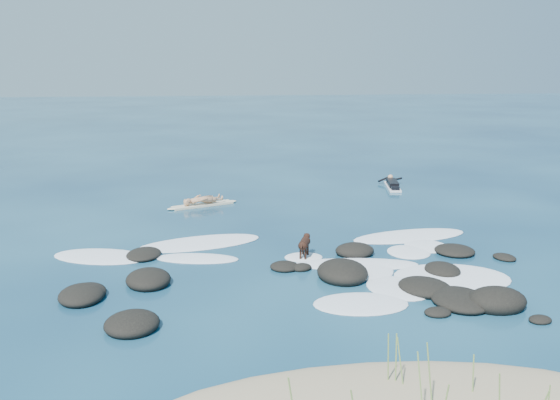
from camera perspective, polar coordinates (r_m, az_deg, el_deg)
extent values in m
plane|color=#0A2642|center=(17.58, 3.03, -5.71)|extent=(160.00, 160.00, 0.00)
cylinder|color=#759648|center=(11.01, 10.56, -14.28)|extent=(0.04, 0.12, 0.97)
cylinder|color=#759648|center=(10.92, 10.97, -14.58)|extent=(0.15, 0.13, 0.96)
cylinder|color=#759648|center=(9.98, 12.77, -16.70)|extent=(0.10, 0.30, 1.17)
cylinder|color=#759648|center=(11.00, 9.87, -14.27)|extent=(0.06, 0.04, 0.98)
cylinder|color=#759648|center=(10.34, 13.55, -15.62)|extent=(0.15, 0.11, 1.20)
cylinder|color=#759648|center=(11.00, 17.24, -15.25)|extent=(0.03, 0.10, 0.79)
ellipsoid|color=black|center=(15.86, -17.17, -8.07)|extent=(1.08, 1.25, 0.34)
ellipsoid|color=black|center=(17.22, 14.63, -6.21)|extent=(1.04, 1.19, 0.36)
ellipsoid|color=black|center=(17.02, 0.43, -6.10)|extent=(0.99, 0.98, 0.24)
ellipsoid|color=black|center=(19.04, 15.68, -4.48)|extent=(1.57, 1.59, 0.29)
ellipsoid|color=black|center=(18.33, 6.84, -4.63)|extent=(1.16, 0.95, 0.45)
ellipsoid|color=black|center=(16.26, -11.95, -7.11)|extent=(1.29, 1.51, 0.47)
ellipsoid|color=black|center=(14.89, 22.69, -10.07)|extent=(0.62, 0.56, 0.17)
ellipsoid|color=black|center=(13.78, -13.39, -10.94)|extent=(1.39, 1.47, 0.44)
ellipsoid|color=black|center=(15.87, 13.11, -7.78)|extent=(1.71, 1.80, 0.36)
ellipsoid|color=black|center=(15.29, 16.18, -8.76)|extent=(1.36, 1.61, 0.36)
ellipsoid|color=black|center=(15.31, 19.21, -8.71)|extent=(1.53, 1.33, 0.61)
ellipsoid|color=black|center=(16.39, 5.73, -6.60)|extent=(1.33, 1.56, 0.59)
ellipsoid|color=black|center=(18.45, -12.35, -4.87)|extent=(1.17, 1.39, 0.28)
ellipsoid|color=black|center=(18.93, 19.83, -4.96)|extent=(0.79, 0.87, 0.19)
ellipsoid|color=black|center=(15.68, -17.70, -8.28)|extent=(1.16, 1.42, 0.40)
ellipsoid|color=black|center=(16.96, 1.97, -6.20)|extent=(0.72, 0.67, 0.22)
ellipsoid|color=black|center=(14.55, 14.22, -9.94)|extent=(0.64, 0.53, 0.20)
ellipsoid|color=white|center=(20.36, 10.53, -3.28)|extent=(2.50, 1.54, 0.12)
ellipsoid|color=white|center=(14.80, 7.40, -9.40)|extent=(2.31, 1.55, 0.12)
ellipsoid|color=white|center=(19.48, 13.26, -4.15)|extent=(1.66, 1.70, 0.12)
ellipsoid|color=white|center=(17.99, -7.60, -5.33)|extent=(2.56, 1.42, 0.12)
ellipsoid|color=white|center=(15.91, 10.77, -7.92)|extent=(2.02, 2.22, 0.12)
ellipsoid|color=white|center=(17.08, 8.37, -6.36)|extent=(1.57, 1.98, 0.12)
ellipsoid|color=white|center=(16.97, 15.45, -6.83)|extent=(3.29, 2.56, 0.12)
ellipsoid|color=white|center=(17.48, 6.97, -5.86)|extent=(3.59, 1.46, 0.12)
ellipsoid|color=white|center=(18.80, 11.69, -4.69)|extent=(1.43, 1.54, 0.12)
ellipsoid|color=white|center=(20.47, 11.77, -3.25)|extent=(4.15, 2.20, 0.12)
ellipsoid|color=white|center=(19.45, -7.34, -3.93)|extent=(4.16, 2.54, 0.12)
ellipsoid|color=white|center=(18.74, -16.05, -4.99)|extent=(3.16, 2.26, 0.12)
ellipsoid|color=white|center=(17.96, 2.17, -5.26)|extent=(1.10, 0.90, 0.12)
cube|color=beige|center=(24.27, -7.09, -0.45)|extent=(2.41, 1.41, 0.08)
ellipsoid|color=beige|center=(24.75, -4.53, -0.13)|extent=(0.55, 0.44, 0.09)
ellipsoid|color=beige|center=(23.85, -9.74, -0.78)|extent=(0.55, 0.44, 0.09)
imported|color=tan|center=(24.10, -7.14, 1.45)|extent=(0.57, 0.67, 1.56)
cube|color=white|center=(27.97, 10.24, 1.22)|extent=(0.86, 2.28, 0.08)
ellipsoid|color=white|center=(29.05, 9.96, 1.67)|extent=(0.34, 0.52, 0.08)
cube|color=black|center=(27.94, 10.25, 1.53)|extent=(0.62, 1.41, 0.22)
sphere|color=tan|center=(28.69, 10.06, 2.07)|extent=(0.27, 0.27, 0.23)
cylinder|color=black|center=(28.83, 9.45, 1.88)|extent=(0.56, 0.22, 0.25)
cylinder|color=black|center=(28.90, 10.57, 1.87)|extent=(0.52, 0.37, 0.25)
cube|color=black|center=(27.21, 10.46, 1.13)|extent=(0.43, 0.60, 0.14)
cylinder|color=black|center=(17.73, 2.23, -3.99)|extent=(0.42, 0.59, 0.26)
sphere|color=black|center=(17.96, 2.37, -3.77)|extent=(0.35, 0.35, 0.27)
sphere|color=black|center=(17.50, 2.08, -4.21)|extent=(0.31, 0.31, 0.25)
sphere|color=black|center=(18.08, 2.46, -3.35)|extent=(0.25, 0.25, 0.19)
cone|color=black|center=(18.19, 2.53, -3.29)|extent=(0.14, 0.15, 0.10)
cone|color=black|center=(18.06, 2.30, -3.11)|extent=(0.11, 0.09, 0.09)
cone|color=black|center=(18.04, 2.62, -3.13)|extent=(0.11, 0.09, 0.09)
cylinder|color=black|center=(18.00, 2.11, -4.66)|extent=(0.08, 0.08, 0.35)
cylinder|color=black|center=(17.98, 2.55, -4.69)|extent=(0.08, 0.08, 0.35)
cylinder|color=black|center=(17.65, 1.89, -5.01)|extent=(0.08, 0.08, 0.35)
cylinder|color=black|center=(17.63, 2.33, -5.04)|extent=(0.08, 0.08, 0.35)
cylinder|color=black|center=(17.38, 2.01, -4.18)|extent=(0.13, 0.26, 0.15)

